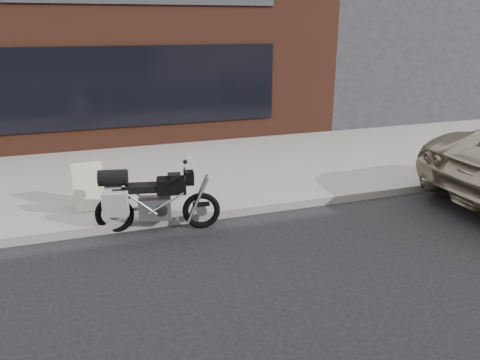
% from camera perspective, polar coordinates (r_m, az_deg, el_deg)
% --- Properties ---
extents(near_sidewalk, '(44.00, 6.00, 0.15)m').
position_cam_1_polar(near_sidewalk, '(10.81, -7.08, 1.55)').
color(near_sidewalk, gray).
rests_on(near_sidewalk, ground).
extents(storefront, '(14.00, 10.07, 4.50)m').
position_cam_1_polar(storefront, '(17.16, -19.22, 14.33)').
color(storefront, '#55291B').
rests_on(storefront, ground).
extents(neighbour_building, '(10.00, 10.00, 6.00)m').
position_cam_1_polar(neighbour_building, '(20.95, 17.09, 17.18)').
color(neighbour_building, '#28282D').
rests_on(neighbour_building, ground).
extents(motorcycle, '(1.99, 0.72, 1.27)m').
position_cam_1_polar(motorcycle, '(7.59, -11.03, -2.33)').
color(motorcycle, black).
rests_on(motorcycle, ground).
extents(sandwich_sign, '(0.53, 0.49, 0.81)m').
position_cam_1_polar(sandwich_sign, '(8.49, -17.98, -0.60)').
color(sandwich_sign, beige).
rests_on(sandwich_sign, near_sidewalk).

